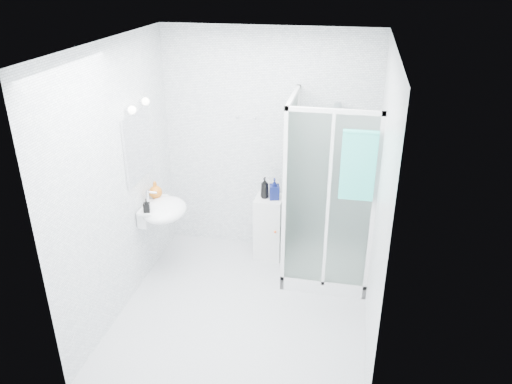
% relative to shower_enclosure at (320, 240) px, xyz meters
% --- Properties ---
extents(room, '(2.40, 2.60, 2.60)m').
position_rel_shower_enclosure_xyz_m(room, '(-0.67, -0.77, 0.85)').
color(room, white).
rests_on(room, ground).
extents(shower_enclosure, '(0.90, 0.95, 2.00)m').
position_rel_shower_enclosure_xyz_m(shower_enclosure, '(0.00, 0.00, 0.00)').
color(shower_enclosure, white).
rests_on(shower_enclosure, ground).
extents(wall_basin, '(0.46, 0.56, 0.35)m').
position_rel_shower_enclosure_xyz_m(wall_basin, '(-1.66, -0.32, 0.35)').
color(wall_basin, white).
rests_on(wall_basin, ground).
extents(mirror, '(0.02, 0.60, 0.70)m').
position_rel_shower_enclosure_xyz_m(mirror, '(-1.85, -0.32, 1.05)').
color(mirror, white).
rests_on(mirror, room).
extents(vanity_lights, '(0.10, 0.40, 0.08)m').
position_rel_shower_enclosure_xyz_m(vanity_lights, '(-1.80, -0.32, 1.47)').
color(vanity_lights, silver).
rests_on(vanity_lights, room).
extents(wall_hooks, '(0.23, 0.06, 0.03)m').
position_rel_shower_enclosure_xyz_m(wall_hooks, '(-0.92, 0.49, 1.17)').
color(wall_hooks, silver).
rests_on(wall_hooks, room).
extents(storage_cabinet, '(0.32, 0.34, 0.76)m').
position_rel_shower_enclosure_xyz_m(storage_cabinet, '(-0.61, 0.29, -0.07)').
color(storage_cabinet, silver).
rests_on(storage_cabinet, ground).
extents(hand_towel, '(0.32, 0.05, 0.68)m').
position_rel_shower_enclosure_xyz_m(hand_towel, '(0.33, -0.40, 1.07)').
color(hand_towel, '#32BFAE').
rests_on(hand_towel, shower_enclosure).
extents(shampoo_bottle_a, '(0.11, 0.11, 0.25)m').
position_rel_shower_enclosure_xyz_m(shampoo_bottle_a, '(-0.66, 0.29, 0.43)').
color(shampoo_bottle_a, black).
rests_on(shampoo_bottle_a, storage_cabinet).
extents(shampoo_bottle_b, '(0.13, 0.14, 0.24)m').
position_rel_shower_enclosure_xyz_m(shampoo_bottle_b, '(-0.55, 0.28, 0.43)').
color(shampoo_bottle_b, '#0C144C').
rests_on(shampoo_bottle_b, storage_cabinet).
extents(soap_dispenser_orange, '(0.18, 0.18, 0.19)m').
position_rel_shower_enclosure_xyz_m(soap_dispenser_orange, '(-1.78, -0.16, 0.51)').
color(soap_dispenser_orange, '#BC6316').
rests_on(soap_dispenser_orange, wall_basin).
extents(soap_dispenser_black, '(0.08, 0.08, 0.14)m').
position_rel_shower_enclosure_xyz_m(soap_dispenser_black, '(-1.74, -0.51, 0.49)').
color(soap_dispenser_black, black).
rests_on(soap_dispenser_black, wall_basin).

